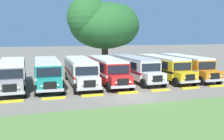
% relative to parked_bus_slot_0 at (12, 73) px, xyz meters
% --- Properties ---
extents(ground_plane, '(220.00, 220.00, 0.00)m').
position_rel_parked_bus_slot_0_xyz_m(ground_plane, '(10.41, -7.88, -1.58)').
color(ground_plane, slate).
extents(foreground_grass_strip, '(80.00, 11.03, 0.01)m').
position_rel_parked_bus_slot_0_xyz_m(foreground_grass_strip, '(10.41, -15.66, -1.58)').
color(foreground_grass_strip, olive).
rests_on(foreground_grass_strip, ground_plane).
extents(parked_bus_slot_0, '(2.76, 10.85, 2.82)m').
position_rel_parked_bus_slot_0_xyz_m(parked_bus_slot_0, '(0.00, 0.00, 0.00)').
color(parked_bus_slot_0, '#9E9993').
rests_on(parked_bus_slot_0, ground_plane).
extents(parked_bus_slot_1, '(2.97, 10.88, 2.82)m').
position_rel_parked_bus_slot_0_xyz_m(parked_bus_slot_1, '(3.52, 0.11, 0.00)').
color(parked_bus_slot_1, teal).
rests_on(parked_bus_slot_1, ground_plane).
extents(parked_bus_slot_2, '(3.12, 10.90, 2.82)m').
position_rel_parked_bus_slot_0_xyz_m(parked_bus_slot_2, '(7.07, -0.26, 0.00)').
color(parked_bus_slot_2, silver).
rests_on(parked_bus_slot_2, ground_plane).
extents(parked_bus_slot_3, '(3.07, 10.89, 2.82)m').
position_rel_parked_bus_slot_0_xyz_m(parked_bus_slot_3, '(10.22, -0.34, 0.00)').
color(parked_bus_slot_3, red).
rests_on(parked_bus_slot_3, ground_plane).
extents(parked_bus_slot_4, '(2.82, 10.86, 2.82)m').
position_rel_parked_bus_slot_0_xyz_m(parked_bus_slot_4, '(13.86, 0.29, 0.00)').
color(parked_bus_slot_4, silver).
rests_on(parked_bus_slot_4, ground_plane).
extents(parked_bus_slot_5, '(2.81, 10.85, 2.82)m').
position_rel_parked_bus_slot_0_xyz_m(parked_bus_slot_5, '(17.44, -0.10, 0.00)').
color(parked_bus_slot_5, yellow).
rests_on(parked_bus_slot_5, ground_plane).
extents(parked_bus_slot_6, '(2.97, 10.88, 2.82)m').
position_rel_parked_bus_slot_0_xyz_m(parked_bus_slot_6, '(20.77, -0.18, 0.00)').
color(parked_bus_slot_6, orange).
rests_on(parked_bus_slot_6, ground_plane).
extents(curb_wheelstop_0, '(2.00, 0.36, 0.15)m').
position_rel_parked_bus_slot_0_xyz_m(curb_wheelstop_0, '(0.14, -6.28, -1.51)').
color(curb_wheelstop_0, yellow).
rests_on(curb_wheelstop_0, ground_plane).
extents(curb_wheelstop_1, '(2.00, 0.36, 0.15)m').
position_rel_parked_bus_slot_0_xyz_m(curb_wheelstop_1, '(3.56, -6.28, -1.51)').
color(curb_wheelstop_1, yellow).
rests_on(curb_wheelstop_1, ground_plane).
extents(curb_wheelstop_2, '(2.00, 0.36, 0.15)m').
position_rel_parked_bus_slot_0_xyz_m(curb_wheelstop_2, '(6.98, -6.28, -1.51)').
color(curb_wheelstop_2, yellow).
rests_on(curb_wheelstop_2, ground_plane).
extents(curb_wheelstop_3, '(2.00, 0.36, 0.15)m').
position_rel_parked_bus_slot_0_xyz_m(curb_wheelstop_3, '(10.41, -6.28, -1.51)').
color(curb_wheelstop_3, yellow).
rests_on(curb_wheelstop_3, ground_plane).
extents(curb_wheelstop_4, '(2.00, 0.36, 0.15)m').
position_rel_parked_bus_slot_0_xyz_m(curb_wheelstop_4, '(13.83, -6.28, -1.51)').
color(curb_wheelstop_4, yellow).
rests_on(curb_wheelstop_4, ground_plane).
extents(curb_wheelstop_5, '(2.00, 0.36, 0.15)m').
position_rel_parked_bus_slot_0_xyz_m(curb_wheelstop_5, '(17.25, -6.28, -1.51)').
color(curb_wheelstop_5, yellow).
rests_on(curb_wheelstop_5, ground_plane).
extents(curb_wheelstop_6, '(2.00, 0.36, 0.15)m').
position_rel_parked_bus_slot_0_xyz_m(curb_wheelstop_6, '(20.67, -6.28, -1.51)').
color(curb_wheelstop_6, yellow).
rests_on(curb_wheelstop_6, ground_plane).
extents(broad_shade_tree, '(11.50, 10.07, 10.92)m').
position_rel_parked_bus_slot_0_xyz_m(broad_shade_tree, '(12.81, 9.36, 5.43)').
color(broad_shade_tree, brown).
rests_on(broad_shade_tree, ground_plane).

